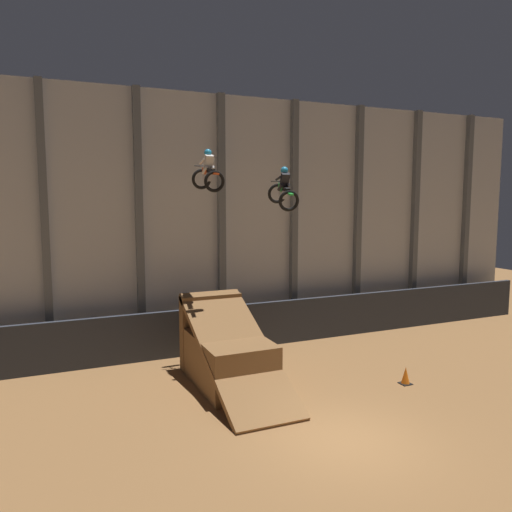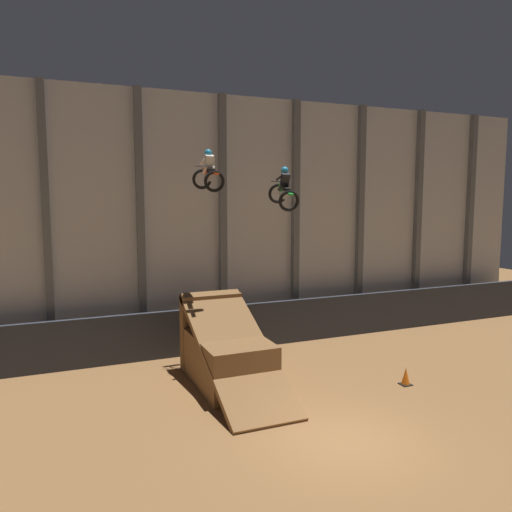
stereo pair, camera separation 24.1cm
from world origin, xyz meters
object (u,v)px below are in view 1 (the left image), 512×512
rider_bike_left_air (208,174)px  traffic_cone_near_ramp (406,376)px  rider_bike_right_air (283,191)px  dirt_ramp (226,353)px

rider_bike_left_air → traffic_cone_near_ramp: bearing=-37.7°
rider_bike_left_air → rider_bike_right_air: rider_bike_left_air is taller
rider_bike_left_air → traffic_cone_near_ramp: (5.45, -4.12, -6.71)m
rider_bike_left_air → traffic_cone_near_ramp: 9.57m
dirt_ramp → rider_bike_left_air: rider_bike_left_air is taller
traffic_cone_near_ramp → rider_bike_right_air: bearing=132.9°
rider_bike_right_air → traffic_cone_near_ramp: 7.51m
rider_bike_right_air → traffic_cone_near_ramp: (2.97, -3.20, -6.12)m
dirt_ramp → rider_bike_right_air: size_ratio=3.01×
traffic_cone_near_ramp → dirt_ramp: bearing=153.8°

